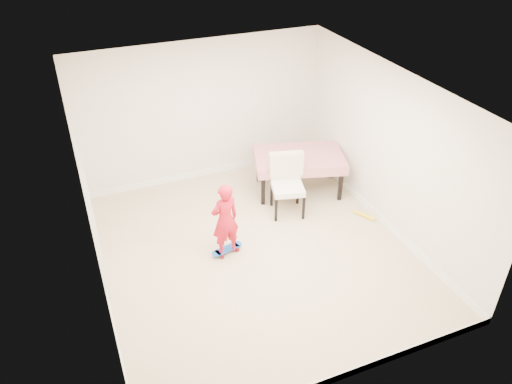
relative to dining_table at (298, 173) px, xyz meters
name	(u,v)px	position (x,y,z in m)	size (l,w,h in m)	color
ground	(255,252)	(-1.39, -1.34, -0.36)	(5.00, 5.00, 0.00)	#C8AF8B
ceiling	(255,93)	(-1.39, -1.34, 2.22)	(4.50, 5.00, 0.04)	white
wall_back	(202,112)	(-1.39, 1.14, 0.94)	(4.50, 0.04, 2.60)	silver
wall_front	(348,298)	(-1.39, -3.82, 0.94)	(4.50, 0.04, 2.60)	silver
wall_left	(90,215)	(-3.62, -1.34, 0.94)	(0.04, 5.00, 2.60)	silver
wall_right	(389,151)	(0.84, -1.34, 0.94)	(0.04, 5.00, 2.60)	silver
door	(92,220)	(-3.62, -1.04, 0.66)	(0.10, 0.94, 2.11)	white
baseboard_back	(206,172)	(-1.39, 1.15, -0.30)	(4.50, 0.02, 0.12)	white
baseboard_front	(337,377)	(-1.39, -3.83, -0.30)	(4.50, 0.02, 0.12)	white
baseboard_left	(106,288)	(-3.63, -1.34, -0.30)	(0.02, 5.00, 0.12)	white
baseboard_right	(379,216)	(0.85, -1.34, -0.30)	(0.02, 5.00, 0.12)	white
dining_table	(298,173)	(0.00, 0.00, 0.00)	(1.55, 0.98, 0.73)	#B7090D
dining_chair	(288,186)	(-0.48, -0.57, 0.16)	(0.57, 0.65, 1.04)	silver
skateboard	(227,250)	(-1.79, -1.19, -0.32)	(0.52, 0.19, 0.08)	#1B7FEB
child	(225,222)	(-1.81, -1.21, 0.23)	(0.44, 0.29, 1.19)	red
foam_toy	(364,215)	(0.66, -1.20, -0.33)	(0.06, 0.06, 0.40)	yellow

